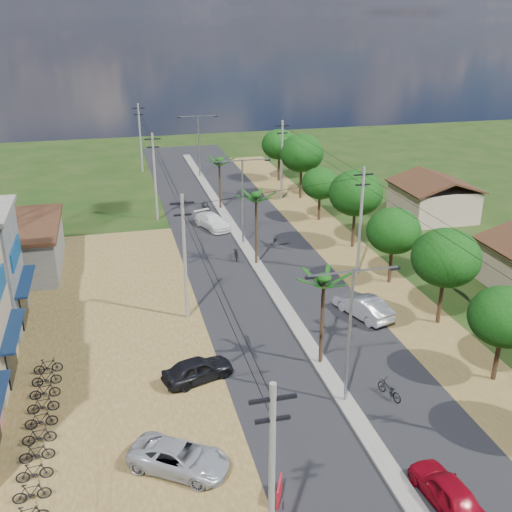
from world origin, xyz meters
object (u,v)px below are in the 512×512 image
at_px(car_parked_silver, 179,458).
at_px(car_parked_dark, 198,370).
at_px(car_silver_mid, 363,307).
at_px(car_white_far, 212,222).
at_px(roadside_sign, 279,492).
at_px(car_red_near, 446,490).
at_px(parked_scooter_row, 40,428).
at_px(moto_rider_east, 389,390).

distance_m(car_parked_silver, car_parked_dark, 7.39).
height_order(car_silver_mid, car_white_far, car_silver_mid).
distance_m(car_parked_dark, roadside_sign, 10.31).
height_order(car_red_near, parked_scooter_row, car_red_near).
distance_m(car_parked_silver, parked_scooter_row, 7.74).
bearing_deg(car_parked_dark, parked_scooter_row, 91.66).
bearing_deg(car_silver_mid, car_red_near, 59.52).
height_order(moto_rider_east, roadside_sign, roadside_sign).
bearing_deg(car_parked_silver, car_silver_mid, -16.58).
relative_size(car_silver_mid, roadside_sign, 4.08).
bearing_deg(parked_scooter_row, car_parked_dark, 19.24).
bearing_deg(car_red_near, parked_scooter_row, -32.44).
bearing_deg(car_parked_dark, car_white_far, -29.67).
bearing_deg(moto_rider_east, car_white_far, -97.95).
bearing_deg(car_silver_mid, car_white_far, -90.50).
xyz_separation_m(car_parked_dark, roadside_sign, (2.00, -10.11, -0.20)).
relative_size(roadside_sign, parked_scooter_row, 0.09).
distance_m(car_white_far, parked_scooter_row, 32.15).
bearing_deg(moto_rider_east, car_red_near, 65.84).
relative_size(car_red_near, roadside_sign, 3.50).
xyz_separation_m(car_red_near, car_white_far, (-3.44, 37.94, 0.00)).
bearing_deg(car_red_near, car_parked_dark, -58.29).
relative_size(car_red_near, car_parked_silver, 0.85).
height_order(moto_rider_east, parked_scooter_row, parked_scooter_row).
height_order(car_parked_silver, car_parked_dark, car_parked_dark).
height_order(roadside_sign, parked_scooter_row, roadside_sign).
xyz_separation_m(car_parked_dark, parked_scooter_row, (-8.51, -2.97, -0.21)).
height_order(car_silver_mid, moto_rider_east, car_silver_mid).
bearing_deg(car_white_far, parked_scooter_row, -135.37).
distance_m(car_red_near, car_parked_silver, 12.02).
relative_size(car_parked_silver, roadside_sign, 4.11).
distance_m(car_parked_silver, roadside_sign, 4.98).
xyz_separation_m(car_red_near, car_parked_dark, (-9.00, 12.00, 0.02)).
relative_size(car_white_far, roadside_sign, 4.12).
bearing_deg(parked_scooter_row, car_silver_mid, 20.78).
relative_size(car_parked_dark, roadside_sign, 3.59).
xyz_separation_m(car_silver_mid, moto_rider_east, (-2.45, -9.28, -0.29)).
distance_m(car_silver_mid, parked_scooter_row, 22.47).
xyz_separation_m(roadside_sign, parked_scooter_row, (-10.51, 7.14, -0.01)).
height_order(car_red_near, car_parked_silver, car_red_near).
bearing_deg(car_white_far, roadside_sign, -115.06).
relative_size(car_red_near, car_silver_mid, 0.86).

